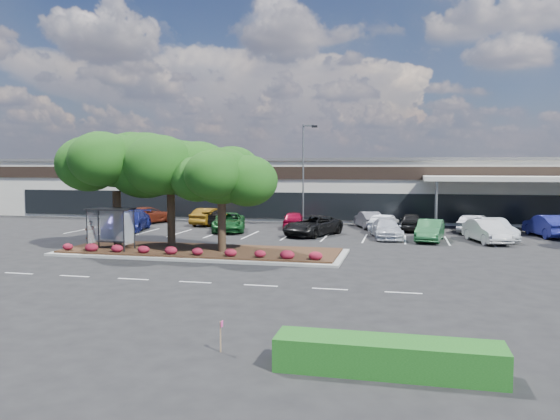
% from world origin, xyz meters
% --- Properties ---
extents(ground, '(160.00, 160.00, 0.00)m').
position_xyz_m(ground, '(0.00, 0.00, 0.00)').
color(ground, black).
rests_on(ground, ground).
extents(retail_store, '(80.40, 25.20, 6.25)m').
position_xyz_m(retail_store, '(0.06, 33.91, 3.15)').
color(retail_store, beige).
rests_on(retail_store, ground).
extents(landscape_island, '(18.00, 6.00, 0.26)m').
position_xyz_m(landscape_island, '(-2.00, 4.00, 0.12)').
color(landscape_island, gray).
rests_on(landscape_island, ground).
extents(lane_markings, '(33.12, 20.06, 0.01)m').
position_xyz_m(lane_markings, '(-0.14, 10.42, 0.01)').
color(lane_markings, silver).
rests_on(lane_markings, ground).
extents(shrub_row, '(17.00, 0.80, 0.50)m').
position_xyz_m(shrub_row, '(-2.00, 1.90, 0.51)').
color(shrub_row, maroon).
rests_on(shrub_row, landscape_island).
extents(bus_shelter, '(2.75, 1.55, 2.59)m').
position_xyz_m(bus_shelter, '(-7.50, 2.95, 2.31)').
color(bus_shelter, black).
rests_on(bus_shelter, landscape_island).
extents(island_tree_west, '(7.20, 7.20, 7.89)m').
position_xyz_m(island_tree_west, '(-8.00, 4.50, 4.21)').
color(island_tree_west, '#113D0E').
rests_on(island_tree_west, landscape_island).
extents(island_tree_mid, '(6.60, 6.60, 7.32)m').
position_xyz_m(island_tree_mid, '(-4.50, 5.20, 3.92)').
color(island_tree_mid, '#113D0E').
rests_on(island_tree_mid, landscape_island).
extents(island_tree_east, '(5.80, 5.80, 6.50)m').
position_xyz_m(island_tree_east, '(-0.50, 3.70, 3.51)').
color(island_tree_east, '#113D0E').
rests_on(island_tree_east, landscape_island).
extents(hedge_south_east, '(6.00, 1.30, 0.90)m').
position_xyz_m(hedge_south_east, '(10.00, -13.50, 0.45)').
color(hedge_south_east, '#104912').
rests_on(hedge_south_east, ground).
extents(conifer_north_west, '(4.40, 4.40, 10.00)m').
position_xyz_m(conifer_north_west, '(-30.00, 46.00, 5.00)').
color(conifer_north_west, '#113D0E').
rests_on(conifer_north_west, ground).
extents(person_waiting, '(0.74, 0.61, 1.75)m').
position_xyz_m(person_waiting, '(-9.24, 3.31, 1.13)').
color(person_waiting, '#594C47').
rests_on(person_waiting, landscape_island).
extents(light_pole, '(1.43, 0.62, 8.98)m').
position_xyz_m(light_pole, '(2.13, 17.54, 3.96)').
color(light_pole, gray).
rests_on(light_pole, ground).
extents(survey_stake, '(0.07, 0.14, 0.94)m').
position_xyz_m(survey_stake, '(5.16, -12.93, 0.61)').
color(survey_stake, '#A78257').
rests_on(survey_stake, ground).
extents(car_0, '(4.08, 5.79, 1.56)m').
position_xyz_m(car_0, '(-11.79, 11.35, 0.78)').
color(car_0, navy).
rests_on(car_0, ground).
extents(car_1, '(3.42, 6.01, 1.64)m').
position_xyz_m(car_1, '(-12.10, 14.10, 0.82)').
color(car_1, '#121756').
rests_on(car_1, ground).
extents(car_2, '(3.98, 6.10, 1.56)m').
position_xyz_m(car_2, '(-3.91, 15.40, 0.78)').
color(car_2, '#144B1E').
rests_on(car_2, ground).
extents(car_4, '(4.67, 6.30, 1.59)m').
position_xyz_m(car_4, '(3.38, 14.27, 0.80)').
color(car_4, black).
rests_on(car_4, ground).
extents(car_5, '(2.84, 5.28, 1.45)m').
position_xyz_m(car_5, '(9.11, 13.90, 0.73)').
color(car_5, silver).
rests_on(car_5, ground).
extents(car_6, '(2.36, 4.96, 1.57)m').
position_xyz_m(car_6, '(12.24, 13.10, 0.79)').
color(car_6, '#1F572D').
rests_on(car_6, ground).
extents(car_7, '(3.11, 5.25, 1.64)m').
position_xyz_m(car_7, '(16.82, 14.55, 0.82)').
color(car_7, '#AFB4BB').
rests_on(car_7, ground).
extents(car_8, '(3.04, 5.24, 1.63)m').
position_xyz_m(car_8, '(16.17, 13.21, 0.82)').
color(car_8, silver).
rests_on(car_8, ground).
extents(car_9, '(4.51, 6.22, 1.57)m').
position_xyz_m(car_9, '(-13.53, 19.93, 0.79)').
color(car_9, '#612112').
rests_on(car_9, ground).
extents(car_10, '(2.21, 4.97, 1.59)m').
position_xyz_m(car_10, '(-7.28, 19.79, 0.79)').
color(car_10, brown).
rests_on(car_10, ground).
extents(car_11, '(2.99, 5.24, 1.43)m').
position_xyz_m(car_11, '(-6.80, 20.23, 0.72)').
color(car_11, black).
rests_on(car_11, ground).
extents(car_12, '(2.42, 4.65, 1.51)m').
position_xyz_m(car_12, '(0.95, 18.83, 0.76)').
color(car_12, maroon).
rests_on(car_12, ground).
extents(car_13, '(2.95, 4.76, 1.48)m').
position_xyz_m(car_13, '(7.31, 20.58, 0.74)').
color(car_13, slate).
rests_on(car_13, ground).
extents(car_14, '(2.47, 4.61, 1.44)m').
position_xyz_m(car_14, '(8.80, 18.01, 0.72)').
color(car_14, silver).
rests_on(car_14, ground).
extents(car_15, '(1.83, 4.55, 1.55)m').
position_xyz_m(car_15, '(10.99, 19.25, 0.78)').
color(car_15, black).
rests_on(car_15, ground).
extents(car_16, '(3.19, 4.80, 1.50)m').
position_xyz_m(car_16, '(16.00, 18.77, 0.75)').
color(car_16, slate).
rests_on(car_16, ground).
extents(car_17, '(2.84, 5.48, 1.72)m').
position_xyz_m(car_17, '(21.21, 17.57, 0.86)').
color(car_17, navy).
rests_on(car_17, ground).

